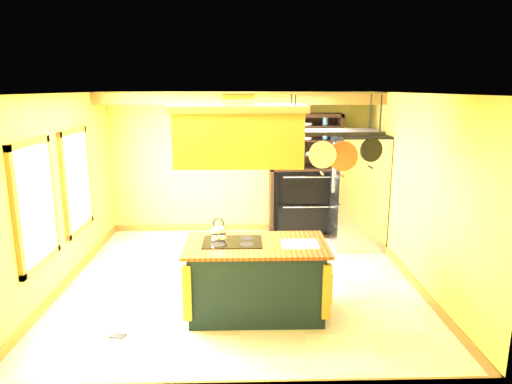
{
  "coord_description": "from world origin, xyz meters",
  "views": [
    {
      "loc": [
        0.06,
        -6.21,
        2.77
      ],
      "look_at": [
        0.24,
        0.3,
        1.28
      ],
      "focal_mm": 32.0,
      "sensor_mm": 36.0,
      "label": 1
    }
  ],
  "objects_px": {
    "kitchen_island": "(256,278)",
    "hutch": "(304,189)",
    "refrigerator": "(357,193)",
    "pot_rack": "(334,140)",
    "range_hood": "(239,133)"
  },
  "relations": [
    {
      "from": "kitchen_island",
      "to": "hutch",
      "type": "bearing_deg",
      "value": 72.67
    },
    {
      "from": "kitchen_island",
      "to": "refrigerator",
      "type": "bearing_deg",
      "value": 53.77
    },
    {
      "from": "kitchen_island",
      "to": "hutch",
      "type": "xyz_separation_m",
      "value": [
        1.0,
        3.18,
        0.42
      ]
    },
    {
      "from": "pot_rack",
      "to": "hutch",
      "type": "relative_size",
      "value": 0.48
    },
    {
      "from": "pot_rack",
      "to": "hutch",
      "type": "height_order",
      "value": "pot_rack"
    },
    {
      "from": "pot_rack",
      "to": "hutch",
      "type": "distance_m",
      "value": 3.43
    },
    {
      "from": "range_hood",
      "to": "refrigerator",
      "type": "distance_m",
      "value": 3.51
    },
    {
      "from": "kitchen_island",
      "to": "range_hood",
      "type": "bearing_deg",
      "value": -179.7
    },
    {
      "from": "range_hood",
      "to": "refrigerator",
      "type": "height_order",
      "value": "range_hood"
    },
    {
      "from": "range_hood",
      "to": "hutch",
      "type": "relative_size",
      "value": 0.66
    },
    {
      "from": "range_hood",
      "to": "kitchen_island",
      "type": "bearing_deg",
      "value": 0.23
    },
    {
      "from": "pot_rack",
      "to": "refrigerator",
      "type": "relative_size",
      "value": 0.57
    },
    {
      "from": "refrigerator",
      "to": "hutch",
      "type": "xyz_separation_m",
      "value": [
        -0.86,
        0.65,
        -0.06
      ]
    },
    {
      "from": "kitchen_island",
      "to": "range_hood",
      "type": "xyz_separation_m",
      "value": [
        -0.2,
        -0.0,
        1.79
      ]
    },
    {
      "from": "range_hood",
      "to": "refrigerator",
      "type": "xyz_separation_m",
      "value": [
        2.06,
        2.53,
        -1.31
      ]
    }
  ]
}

